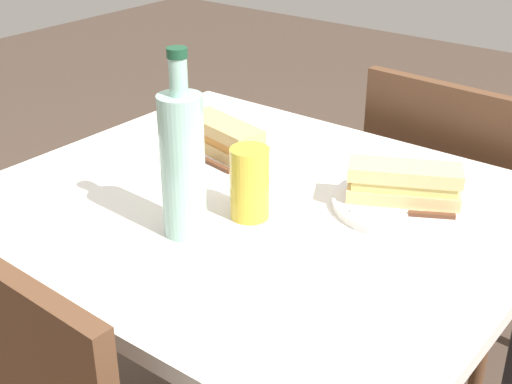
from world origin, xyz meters
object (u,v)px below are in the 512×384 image
Objects in this scene: plate_near at (224,156)px; chair_near at (447,214)px; baguette_sandwich_far at (404,183)px; baguette_sandwich_near at (223,138)px; knife_near at (205,160)px; knife_far at (409,214)px; water_bottle at (183,163)px; plate_far at (402,204)px; beer_glass at (250,183)px; dining_table at (256,259)px.

chair_near is at bearing -120.25° from plate_near.
baguette_sandwich_near is at bearing 4.93° from baguette_sandwich_far.
chair_near is 4.82× the size of knife_near.
knife_near and knife_far have the same top height.
baguette_sandwich_near is 1.23× the size of knife_far.
chair_near is at bearing -101.08° from water_bottle.
baguette_sandwich_near reaches higher than plate_near.
knife_near is 0.86× the size of baguette_sandwich_far.
baguette_sandwich_near is 0.32m from water_bottle.
beer_glass is at bearing 44.78° from plate_far.
plate_near is at bearing 59.75° from chair_near.
baguette_sandwich_near is at bearing -61.99° from water_bottle.
plate_near is at bearing -32.98° from dining_table.
beer_glass is (0.20, 0.20, 0.02)m from baguette_sandwich_far.
water_bottle is (0.25, 0.31, 0.12)m from plate_far.
baguette_sandwich_far is (-0.09, 0.48, 0.30)m from chair_near.
dining_table is 3.07× the size of water_bottle.
chair_near is 6.65× the size of beer_glass.
chair_near is 4.13× the size of baguette_sandwich_far.
chair_near is 0.60m from knife_far.
plate_far is at bearing -135.22° from beer_glass.
plate_near is at bearing 90.00° from baguette_sandwich_near.
dining_table is at bearing 78.36° from chair_near.
knife_far reaches higher than dining_table.
knife_near is at bearing -55.77° from water_bottle.
water_bottle is at bearing 50.98° from baguette_sandwich_far.
knife_far is at bearing 104.03° from chair_near.
baguette_sandwich_far is 1.29× the size of knife_far.
beer_glass is at bearing 81.36° from chair_near.
water_bottle is at bearing 124.23° from knife_near.
dining_table is at bearing 32.97° from plate_far.
plate_far is at bearing -90.00° from baguette_sandwich_far.
water_bottle is at bearing 118.01° from baguette_sandwich_near.
plate_far is 1.56× the size of knife_far.
baguette_sandwich_near is at bearing 4.93° from plate_far.
baguette_sandwich_far reaches higher than plate_near.
dining_table is 0.31m from knife_far.
chair_near reaches higher than baguette_sandwich_near.
knife_near is at bearing -17.13° from dining_table.
knife_far is 1.25× the size of beer_glass.
plate_far is 0.28m from beer_glass.
baguette_sandwich_far is 1.61× the size of beer_glass.
baguette_sandwich_far is at bearing -129.02° from water_bottle.
baguette_sandwich_far is (-0.22, -0.14, 0.17)m from dining_table.
chair_near reaches higher than plate_near.
knife_far is 0.28m from beer_glass.
water_bottle reaches higher than baguette_sandwich_far.
beer_glass is (0.23, 0.15, 0.05)m from knife_far.
beer_glass reaches higher than plate_near.
knife_near is at bearing 6.15° from knife_far.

